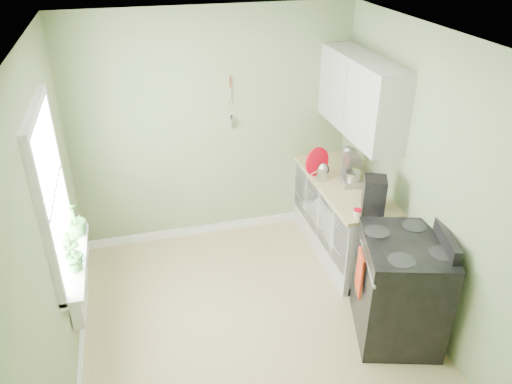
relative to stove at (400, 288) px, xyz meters
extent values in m
cube|color=tan|center=(-1.28, 0.36, -0.53)|extent=(3.20, 3.60, 0.02)
cube|color=white|center=(-1.28, 0.36, 2.19)|extent=(3.20, 3.60, 0.02)
cube|color=gray|center=(-1.28, 2.17, 0.83)|extent=(3.20, 0.02, 2.70)
cube|color=gray|center=(-2.89, 0.36, 0.83)|extent=(0.02, 3.60, 2.70)
cube|color=gray|center=(0.33, 0.36, 0.83)|extent=(0.02, 3.60, 2.70)
cube|color=silver|center=(0.02, 1.36, -0.08)|extent=(0.60, 1.60, 0.87)
cube|color=tan|center=(0.01, 1.36, 0.37)|extent=(0.64, 1.60, 0.04)
cube|color=silver|center=(0.15, 1.46, 1.33)|extent=(0.35, 1.40, 0.80)
cube|color=white|center=(-2.87, 0.66, 1.03)|extent=(0.02, 1.00, 1.30)
cube|color=white|center=(-2.85, 0.66, 1.72)|extent=(0.06, 1.14, 0.07)
cube|color=white|center=(-2.85, 0.66, 0.35)|extent=(0.06, 1.14, 0.07)
cube|color=white|center=(-2.85, 0.66, 1.03)|extent=(0.04, 1.00, 0.04)
cube|color=white|center=(-2.79, 0.66, 0.36)|extent=(0.18, 1.14, 0.04)
cube|color=white|center=(-2.82, 0.61, 0.03)|extent=(0.12, 0.50, 0.35)
cylinder|color=tan|center=(-1.08, 2.14, 1.36)|extent=(0.02, 0.02, 0.10)
cylinder|color=silver|center=(-1.08, 2.14, 1.24)|extent=(0.01, 0.01, 0.16)
cylinder|color=silver|center=(-1.08, 2.14, 0.90)|extent=(0.01, 0.14, 0.14)
cube|color=black|center=(0.00, 0.00, -0.02)|extent=(0.92, 1.00, 0.98)
cube|color=black|center=(0.00, 0.00, 0.48)|extent=(0.92, 1.00, 0.03)
cube|color=black|center=(0.31, 0.00, 0.55)|extent=(0.30, 0.81, 0.15)
cylinder|color=#B2B2B7|center=(-0.37, 0.00, 0.36)|extent=(0.22, 0.66, 0.02)
cube|color=#9E2A12|center=(-0.37, 0.11, 0.16)|extent=(0.09, 0.24, 0.42)
cube|color=#B2B2B7|center=(0.06, 1.32, 0.43)|extent=(0.24, 0.32, 0.08)
cube|color=#B2B2B7|center=(0.06, 1.44, 0.57)|extent=(0.13, 0.10, 0.21)
cube|color=#B2B2B7|center=(0.06, 1.34, 0.70)|extent=(0.19, 0.31, 0.10)
sphere|color=#B2B2B7|center=(0.06, 1.44, 0.73)|extent=(0.12, 0.12, 0.12)
cylinder|color=silver|center=(0.06, 1.26, 0.49)|extent=(0.17, 0.17, 0.14)
cylinder|color=silver|center=(-0.22, 1.47, 0.47)|extent=(0.12, 0.12, 0.16)
cone|color=silver|center=(-0.22, 1.47, 0.57)|extent=(0.12, 0.12, 0.04)
cylinder|color=silver|center=(-0.30, 1.47, 0.50)|extent=(0.11, 0.05, 0.08)
cube|color=black|center=(0.02, 0.71, 0.58)|extent=(0.29, 0.30, 0.37)
cylinder|color=black|center=(-0.01, 0.71, 0.47)|extent=(0.12, 0.12, 0.13)
cylinder|color=red|center=(-0.23, 1.60, 0.56)|extent=(0.33, 0.18, 0.33)
cylinder|color=beige|center=(-0.17, 0.66, 0.43)|extent=(0.07, 0.07, 0.07)
cylinder|color=red|center=(-0.17, 0.66, 0.47)|extent=(0.08, 0.08, 0.01)
imported|color=#2D6224|center=(-2.78, 0.47, 0.53)|extent=(0.18, 0.15, 0.30)
imported|color=#2D6224|center=(-2.78, 0.52, 0.55)|extent=(0.23, 0.23, 0.33)
imported|color=#2D6224|center=(-2.78, 1.05, 0.55)|extent=(0.27, 0.27, 0.34)
camera|label=1|loc=(-2.18, -3.08, 2.95)|focal=35.00mm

